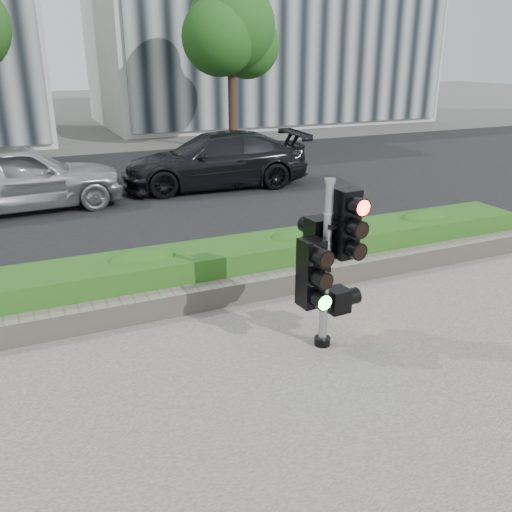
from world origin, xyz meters
name	(u,v)px	position (x,y,z in m)	size (l,w,h in m)	color
ground	(290,364)	(0.00, 0.00, 0.00)	(120.00, 120.00, 0.00)	#51514C
sidewalk	(427,506)	(0.00, -2.50, 0.01)	(16.00, 11.00, 0.03)	#9E9389
road	(125,191)	(0.00, 10.00, 0.01)	(60.00, 13.00, 0.02)	black
curb	(206,272)	(0.00, 3.15, 0.06)	(60.00, 0.25, 0.12)	gray
stone_wall	(233,292)	(0.00, 1.90, 0.20)	(12.00, 0.32, 0.34)	gray
hedge	(217,267)	(0.00, 2.55, 0.37)	(12.00, 1.00, 0.68)	#4B932D
building_right	(259,10)	(11.00, 25.00, 6.00)	(18.00, 10.00, 12.00)	#B7B7B2
tree_right	(231,30)	(5.48, 15.55, 4.48)	(4.10, 3.58, 6.53)	black
traffic_signal	(327,256)	(0.61, 0.23, 1.25)	(0.77, 0.58, 2.20)	black
car_silver	(19,177)	(-2.70, 8.92, 0.85)	(1.95, 4.85, 1.65)	#A9ABB1
car_dark	(215,160)	(2.49, 9.40, 0.79)	(2.15, 5.29, 1.53)	black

